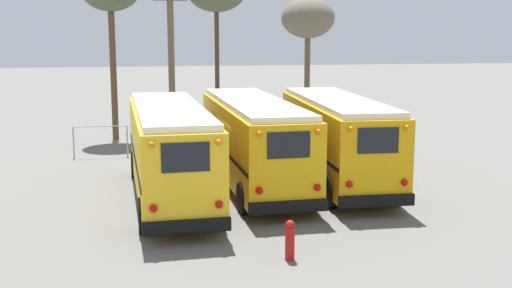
# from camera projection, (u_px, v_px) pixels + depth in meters

# --- Properties ---
(ground_plane) EXTENTS (160.00, 160.00, 0.00)m
(ground_plane) POSITION_uv_depth(u_px,v_px,m) (257.00, 189.00, 23.19)
(ground_plane) COLOR #66635E
(school_bus_0) EXTENTS (2.82, 10.04, 3.20)m
(school_bus_0) POSITION_uv_depth(u_px,v_px,m) (170.00, 149.00, 21.56)
(school_bus_0) COLOR yellow
(school_bus_0) RESTS_ON ground
(school_bus_1) EXTENTS (2.81, 10.15, 3.17)m
(school_bus_1) POSITION_uv_depth(u_px,v_px,m) (253.00, 139.00, 23.53)
(school_bus_1) COLOR #EAAA0F
(school_bus_1) RESTS_ON ground
(school_bus_2) EXTENTS (2.64, 9.43, 3.21)m
(school_bus_2) POSITION_uv_depth(u_px,v_px,m) (337.00, 137.00, 23.84)
(school_bus_2) COLOR #E5A00C
(school_bus_2) RESTS_ON ground
(utility_pole) EXTENTS (1.80, 0.34, 8.23)m
(utility_pole) POSITION_uv_depth(u_px,v_px,m) (171.00, 58.00, 33.77)
(utility_pole) COLOR brown
(utility_pole) RESTS_ON ground
(bare_tree_0) EXTENTS (3.49, 3.49, 7.75)m
(bare_tree_0) POSITION_uv_depth(u_px,v_px,m) (308.00, 19.00, 41.83)
(bare_tree_0) COLOR brown
(bare_tree_0) RESTS_ON ground
(fence_line) EXTENTS (14.28, 0.06, 1.42)m
(fence_line) POSITION_uv_depth(u_px,v_px,m) (230.00, 132.00, 29.91)
(fence_line) COLOR #939399
(fence_line) RESTS_ON ground
(fire_hydrant) EXTENTS (0.24, 0.24, 1.03)m
(fire_hydrant) POSITION_uv_depth(u_px,v_px,m) (290.00, 240.00, 16.00)
(fire_hydrant) COLOR #B21414
(fire_hydrant) RESTS_ON ground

